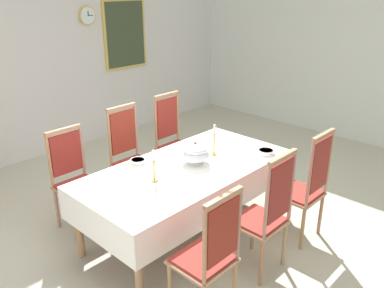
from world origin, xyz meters
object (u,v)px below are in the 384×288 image
(chair_north_c, at_px, (174,139))
(framed_painting, at_px, (125,34))
(chair_south_c, at_px, (306,186))
(bowl_near_right, at_px, (138,161))
(chair_north_a, at_px, (75,178))
(candlestick_east, at_px, (214,143))
(spoon_primary, at_px, (270,149))
(mounted_clock, at_px, (87,16))
(soup_tureen, at_px, (195,153))
(dining_table, at_px, (186,174))
(spoon_secondary, at_px, (127,165))
(chair_south_b, at_px, (266,213))
(chair_north_b, at_px, (131,155))
(chair_south_a, at_px, (209,254))
(bowl_near_left, at_px, (266,152))
(candlestick_west, at_px, (154,169))

(chair_north_c, bearing_deg, framed_painting, -113.38)
(chair_south_c, height_order, bowl_near_right, chair_south_c)
(chair_north_a, relative_size, candlestick_east, 3.16)
(spoon_primary, bearing_deg, mounted_clock, 93.49)
(soup_tureen, bearing_deg, dining_table, 180.00)
(chair_south_c, bearing_deg, spoon_secondary, 128.59)
(candlestick_east, height_order, spoon_secondary, candlestick_east)
(chair_south_b, bearing_deg, chair_north_b, 90.00)
(chair_north_b, xyz_separation_m, soup_tureen, (0.11, -0.96, 0.27))
(bowl_near_right, distance_m, framed_painting, 3.38)
(dining_table, bearing_deg, chair_north_c, 52.14)
(chair_south_a, height_order, chair_south_b, chair_south_b)
(chair_south_c, distance_m, mounted_clock, 4.27)
(candlestick_east, xyz_separation_m, bowl_near_left, (0.41, -0.40, -0.12))
(candlestick_west, relative_size, bowl_near_left, 1.69)
(chair_south_a, xyz_separation_m, soup_tureen, (0.87, 0.96, 0.29))
(spoon_secondary, bearing_deg, dining_table, -59.49)
(bowl_near_left, height_order, bowl_near_right, bowl_near_left)
(chair_north_c, bearing_deg, chair_north_a, 0.22)
(chair_north_b, relative_size, spoon_primary, 6.68)
(chair_south_a, height_order, mounted_clock, mounted_clock)
(dining_table, height_order, chair_north_c, chair_north_c)
(soup_tureen, xyz_separation_m, spoon_primary, (0.84, -0.37, -0.11))
(candlestick_east, height_order, bowl_near_right, candlestick_east)
(spoon_secondary, bearing_deg, chair_north_c, 13.90)
(soup_tureen, relative_size, bowl_near_right, 1.78)
(chair_north_b, bearing_deg, chair_north_c, -179.96)
(chair_south_a, xyz_separation_m, spoon_secondary, (0.34, 1.42, 0.18))
(dining_table, bearing_deg, candlestick_east, 0.00)
(candlestick_west, distance_m, spoon_secondary, 0.48)
(soup_tureen, height_order, candlestick_east, candlestick_east)
(chair_south_b, xyz_separation_m, chair_north_c, (0.72, 1.92, -0.00))
(soup_tureen, distance_m, bowl_near_right, 0.61)
(candlestick_east, height_order, framed_painting, framed_painting)
(mounted_clock, bearing_deg, spoon_primary, -89.47)
(dining_table, relative_size, mounted_clock, 8.00)
(chair_south_a, xyz_separation_m, framed_painting, (2.39, 4.02, 1.12))
(chair_north_c, distance_m, candlestick_west, 1.55)
(chair_south_c, relative_size, mounted_clock, 4.29)
(dining_table, bearing_deg, mounted_clock, 72.86)
(candlestick_east, bearing_deg, chair_south_b, -113.00)
(soup_tureen, bearing_deg, bowl_near_right, 132.92)
(chair_north_a, distance_m, bowl_near_right, 0.72)
(candlestick_east, xyz_separation_m, spoon_primary, (0.54, -0.37, -0.14))
(candlestick_east, distance_m, spoon_secondary, 0.96)
(chair_south_a, distance_m, spoon_primary, 1.81)
(chair_north_a, bearing_deg, dining_table, 127.51)
(chair_south_a, height_order, bowl_near_right, chair_south_a)
(spoon_secondary, xyz_separation_m, framed_painting, (2.05, 2.60, 0.94))
(chair_north_b, relative_size, framed_painting, 1.04)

